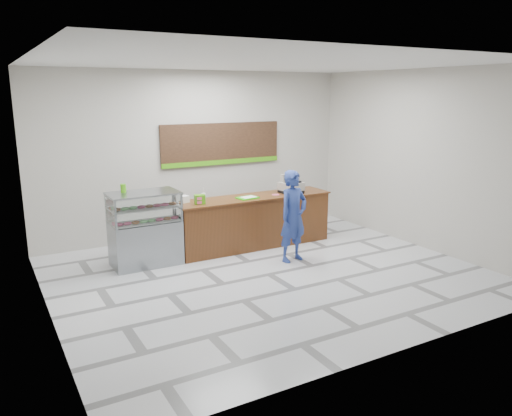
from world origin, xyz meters
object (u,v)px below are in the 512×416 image
display_case (145,228)px  serving_tray (247,198)px  sales_counter (253,221)px  customer (293,216)px  cash_register (291,186)px

display_case → serving_tray: display_case is taller
sales_counter → serving_tray: (-0.18, -0.09, 0.52)m
sales_counter → display_case: size_ratio=2.45×
sales_counter → customer: customer is taller
display_case → customer: 2.68m
sales_counter → customer: 1.19m
sales_counter → serving_tray: bearing=-152.7°
display_case → cash_register: bearing=-1.1°
serving_tray → display_case: bearing=169.3°
serving_tray → customer: 1.12m
display_case → customer: bearing=-24.7°
customer → display_case: bearing=143.9°
cash_register → customer: 1.28m
sales_counter → cash_register: (0.84, -0.06, 0.66)m
display_case → customer: customer is taller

